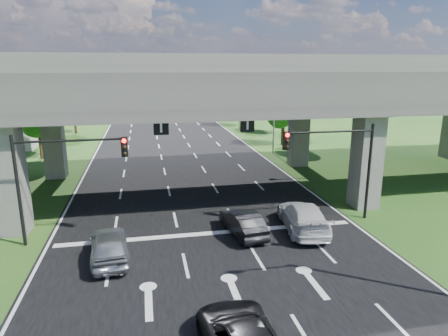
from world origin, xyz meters
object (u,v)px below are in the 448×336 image
object	(u,v)px
car_dark	(243,223)
car_white	(303,217)
signal_left	(60,168)
car_silver	(109,245)
streetlight_beyond	(237,91)
signal_right	(338,155)
streetlight_far	(271,99)

from	to	relation	value
car_dark	car_white	xyz separation A→B (m)	(3.60, -0.01, 0.11)
signal_left	car_silver	bearing A→B (deg)	-46.91
streetlight_beyond	car_white	distance (m)	37.65
signal_right	car_white	size ratio (longest dim) A/B	1.09
car_dark	streetlight_beyond	bearing A→B (deg)	-110.46
streetlight_far	streetlight_beyond	world-z (taller)	same
car_white	car_dark	bearing A→B (deg)	7.75
car_dark	car_white	distance (m)	3.60
car_dark	car_white	size ratio (longest dim) A/B	0.76
car_white	signal_left	bearing A→B (deg)	3.83
signal_right	streetlight_far	size ratio (longest dim) A/B	0.60
streetlight_beyond	car_dark	xyz separation A→B (m)	(-8.30, -37.00, -5.13)
streetlight_beyond	car_white	world-z (taller)	streetlight_beyond
streetlight_beyond	car_white	xyz separation A→B (m)	(-4.70, -37.01, -5.02)
streetlight_far	car_dark	xyz separation A→B (m)	(-8.30, -21.00, -5.13)
signal_left	streetlight_far	bearing A→B (deg)	48.22
streetlight_far	signal_left	bearing A→B (deg)	-131.78
signal_left	car_white	xyz separation A→B (m)	(13.22, -0.96, -3.36)
signal_left	car_white	distance (m)	13.68
streetlight_beyond	car_dark	bearing A→B (deg)	-102.64
car_silver	car_white	size ratio (longest dim) A/B	0.83
car_silver	car_dark	bearing A→B (deg)	-172.64
signal_left	car_dark	size ratio (longest dim) A/B	1.44
streetlight_far	car_white	size ratio (longest dim) A/B	1.82
streetlight_beyond	streetlight_far	bearing A→B (deg)	-90.00
car_silver	car_white	bearing A→B (deg)	-176.93
streetlight_far	car_silver	xyz separation A→B (m)	(-15.50, -22.65, -5.04)
signal_left	car_white	bearing A→B (deg)	-4.14
car_silver	car_dark	distance (m)	7.39
streetlight_beyond	car_silver	world-z (taller)	streetlight_beyond
car_dark	car_white	bearing A→B (deg)	171.97
signal_left	streetlight_far	xyz separation A→B (m)	(17.92, 20.06, 1.66)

